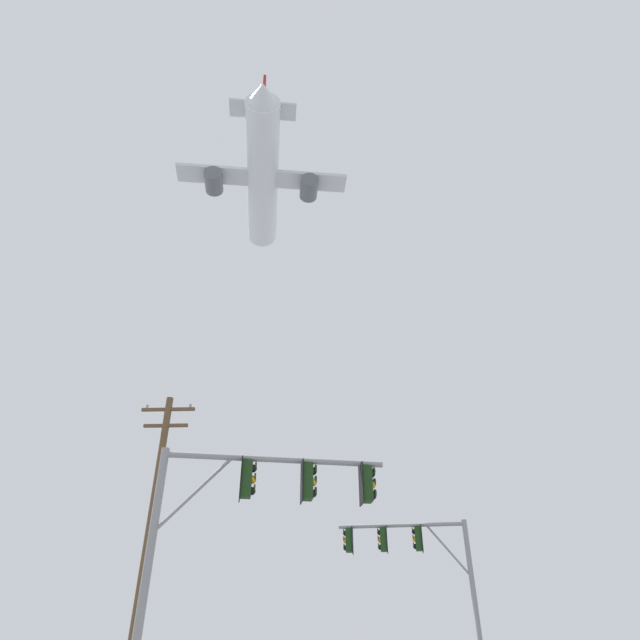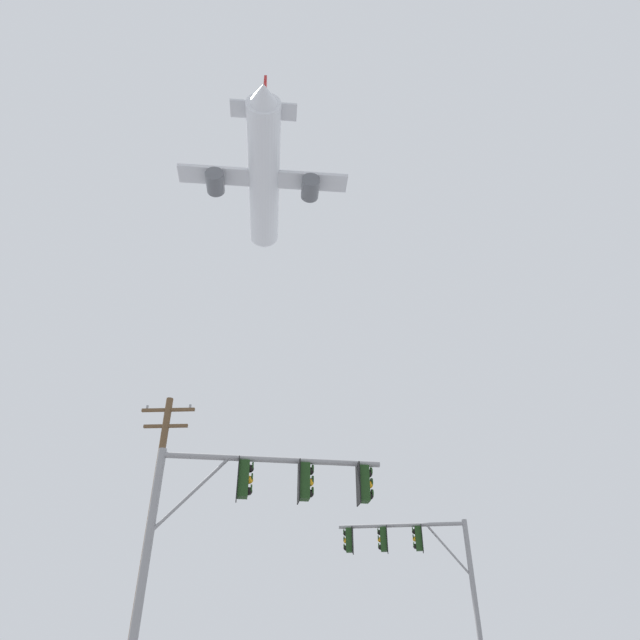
# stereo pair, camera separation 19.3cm
# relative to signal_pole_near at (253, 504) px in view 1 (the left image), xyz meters

# --- Properties ---
(signal_pole_near) EXTENTS (5.56, 1.29, 5.68)m
(signal_pole_near) POSITION_rel_signal_pole_near_xyz_m (0.00, 0.00, 0.00)
(signal_pole_near) COLOR gray
(signal_pole_near) RESTS_ON ground
(signal_pole_far) EXTENTS (5.15, 0.74, 5.96)m
(signal_pole_far) POSITION_rel_signal_pole_near_xyz_m (5.04, 9.79, 0.19)
(signal_pole_far) COLOR gray
(signal_pole_far) RESTS_ON ground
(utility_pole) EXTENTS (2.20, 0.28, 10.42)m
(utility_pole) POSITION_rel_signal_pole_near_xyz_m (-4.91, 7.18, 1.12)
(utility_pole) COLOR brown
(utility_pole) RESTS_ON ground
(airplane) EXTENTS (16.32, 21.13, 5.75)m
(airplane) POSITION_rel_signal_pole_near_xyz_m (-4.96, 24.06, 36.53)
(airplane) COLOR white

